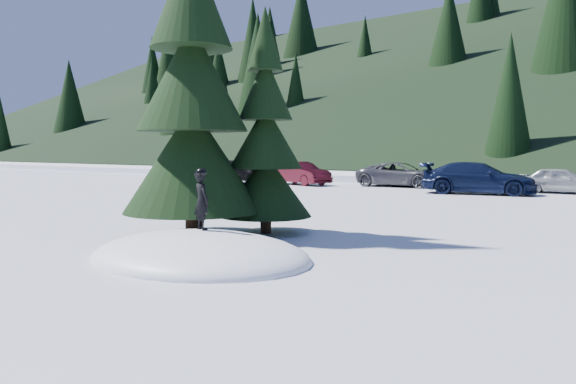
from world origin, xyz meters
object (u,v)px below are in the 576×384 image
Objects in this scene: child_skier at (202,201)px; car_1 at (300,173)px; spruce_short at (266,145)px; car_3 at (478,178)px; car_4 at (561,180)px; spruce_tall at (192,92)px; car_2 at (401,175)px; car_0 at (237,171)px.

child_skier is 22.02m from car_1.
spruce_short is 1.32× the size of car_1.
car_4 is at bearing -59.13° from car_3.
car_2 is (-4.69, 19.08, -2.65)m from spruce_tall.
spruce_tall is at bearing -23.62° from child_skier.
car_4 is at bearing 80.17° from spruce_tall.
spruce_tall is at bearing -125.54° from spruce_short.
child_skier is at bearing -37.68° from spruce_tall.
child_skier is 24.24m from car_0.
spruce_short is 21.54m from car_0.
car_1 is 0.85× the size of car_2.
car_2 is at bearing -58.06° from child_skier.
car_0 is at bearing 99.33° from car_2.
child_skier is (0.95, -2.91, -1.07)m from spruce_short.
car_1 is (-11.05, 15.55, -1.43)m from spruce_short.
spruce_short is at bearing 168.14° from car_3.
car_4 is at bearing -94.40° from car_2.
car_1 is (4.44, 0.65, -0.08)m from car_0.
spruce_short is at bearing 170.13° from car_4.
spruce_short is 3.24m from child_skier.
spruce_short is at bearing -57.85° from child_skier.
car_4 is (8.05, 0.30, -0.06)m from car_2.
spruce_tall reaches higher than spruce_short.
car_2 is at bearing 103.82° from spruce_tall.
spruce_short reaches higher than car_3.
car_1 is at bearing 97.87° from car_4.
car_0 is at bearing 136.11° from spruce_short.
spruce_tall reaches higher than car_1.
car_1 is at bearing 120.66° from spruce_tall.
child_skier reaches higher than car_4.
child_skier is 0.31× the size of car_4.
child_skier reaches higher than car_0.
car_0 reaches higher than car_3.
child_skier is 0.23× the size of car_2.
car_2 is 1.34× the size of car_4.
child_skier reaches higher than car_2.
child_skier reaches higher than car_1.
spruce_short is 1.23× the size of car_0.
car_3 is (-0.48, 15.18, -1.37)m from spruce_short.
spruce_short is (1.00, 1.40, -1.22)m from spruce_tall.
spruce_tall is at bearing -155.32° from car_0.
car_0 is at bearing 77.39° from car_3.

